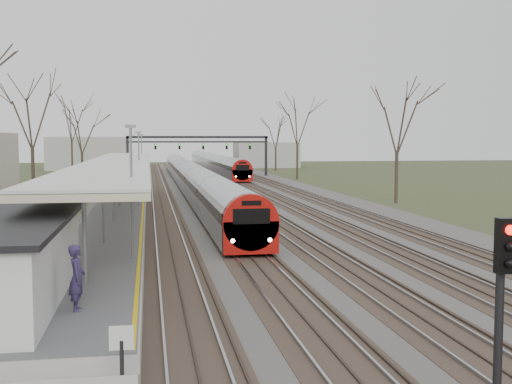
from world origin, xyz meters
The scene contains 10 objects.
track_bed centered at (0.26, 55.00, 0.06)m, with size 24.00×160.00×0.22m.
platform centered at (-9.05, 37.50, 0.50)m, with size 3.50×69.00×1.00m, color #9E9B93.
canopy centered at (-9.05, 32.99, 3.93)m, with size 4.10×50.00×3.11m.
signal_gantry centered at (0.29, 84.99, 4.91)m, with size 21.00×0.59×6.08m.
tree_west_far centered at (-17.00, 48.00, 8.02)m, with size 5.50×5.50×11.33m.
tree_east_far centered at (14.00, 42.00, 7.29)m, with size 5.00×5.00×10.30m.
train_near centered at (-2.50, 62.98, 1.48)m, with size 2.62×90.21×3.05m.
train_far centered at (4.50, 105.87, 1.48)m, with size 2.62×75.21×3.05m.
passenger centered at (-8.95, 6.74, 1.89)m, with size 0.65×0.42×1.77m, color #31274C.
signal_post centered at (-0.75, 0.25, 2.72)m, with size 0.35×0.45×4.10m.
Camera 1 is at (-7.07, -10.31, 5.49)m, focal length 45.00 mm.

